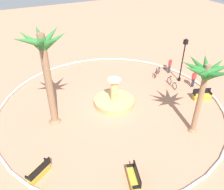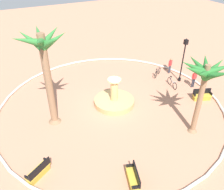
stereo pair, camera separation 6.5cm
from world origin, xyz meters
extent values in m
plane|color=tan|center=(0.00, 0.00, 0.00)|extent=(80.00, 80.00, 0.00)
torus|color=silver|center=(0.00, 0.00, 0.10)|extent=(18.75, 18.75, 0.20)
cylinder|color=tan|center=(0.08, -0.33, 0.23)|extent=(3.43, 3.43, 0.45)
cylinder|color=teal|center=(0.08, -0.33, 0.19)|extent=(3.02, 3.02, 0.34)
cylinder|color=tan|center=(0.08, -0.33, 1.37)|extent=(0.62, 0.62, 1.85)
cylinder|color=#E0B370|center=(0.08, -0.33, 2.36)|extent=(1.10, 1.10, 0.12)
cylinder|color=#8E6B4C|center=(0.00, 4.86, 3.50)|extent=(0.51, 0.51, 7.00)
cone|color=#8E6B4C|center=(0.00, 4.86, 0.25)|extent=(0.97, 0.97, 0.50)
cone|color=#337F38|center=(0.87, 4.81, 6.71)|extent=(1.94, 0.66, 1.11)
cone|color=#337F38|center=(0.54, 5.43, 6.52)|extent=(1.67, 1.74, 1.43)
cone|color=#337F38|center=(-0.10, 5.72, 6.69)|extent=(0.78, 1.96, 1.15)
cone|color=#337F38|center=(-0.83, 5.13, 6.73)|extent=(1.99, 1.11, 1.08)
cone|color=#337F38|center=(-0.72, 4.46, 6.61)|extent=(1.93, 1.40, 1.28)
cone|color=#337F38|center=(-0.24, 4.12, 6.52)|extent=(1.11, 1.94, 1.43)
cone|color=#337F38|center=(0.46, 4.18, 6.60)|extent=(1.52, 1.88, 1.29)
cylinder|color=#8E6B4C|center=(-5.61, -3.92, 2.69)|extent=(0.36, 0.36, 5.38)
cone|color=#8E6B4C|center=(-5.61, -3.92, 0.25)|extent=(0.69, 0.69, 0.50)
cone|color=#28702D|center=(-4.82, -3.88, 5.09)|extent=(1.79, 0.63, 1.11)
cone|color=#28702D|center=(-5.06, -3.34, 5.11)|extent=(1.63, 1.66, 1.08)
cone|color=#28702D|center=(-5.40, -3.17, 5.05)|extent=(1.01, 1.85, 1.17)
cone|color=#28702D|center=(-5.95, -3.22, 5.05)|extent=(1.28, 1.83, 1.17)
cone|color=#28702D|center=(-6.27, -3.62, 4.96)|extent=(1.81, 1.22, 1.32)
cone|color=#28702D|center=(-6.32, -4.15, 5.00)|extent=(1.84, 1.08, 1.26)
cone|color=#28702D|center=(-5.93, -4.64, 5.12)|extent=(1.24, 1.84, 1.05)
cone|color=#28702D|center=(-5.51, -4.67, 5.02)|extent=(0.78, 1.81, 1.24)
cone|color=#28702D|center=(-4.98, -4.41, 5.12)|extent=(1.74, 1.53, 1.06)
cube|color=gold|center=(-7.49, 2.31, 0.45)|extent=(1.68, 0.95, 0.12)
cube|color=black|center=(-7.56, 2.11, 0.75)|extent=(1.55, 0.55, 0.50)
cube|color=gold|center=(-7.49, 2.31, 0.20)|extent=(1.54, 0.87, 0.39)
cube|color=black|center=(-8.21, 2.53, 0.59)|extent=(0.21, 0.45, 0.24)
cube|color=black|center=(-6.78, 2.09, 0.59)|extent=(0.21, 0.45, 0.24)
cube|color=gold|center=(-4.59, 7.05, 0.45)|extent=(1.29, 1.61, 0.12)
cube|color=black|center=(-4.76, 6.94, 0.75)|extent=(0.94, 1.38, 0.50)
cube|color=gold|center=(-4.59, 7.05, 0.20)|extent=(1.19, 1.48, 0.39)
cube|color=black|center=(-5.00, 7.68, 0.59)|extent=(0.42, 0.31, 0.24)
cube|color=black|center=(-4.18, 6.42, 0.59)|extent=(0.42, 0.31, 0.24)
cube|color=gold|center=(-2.77, -7.55, 0.45)|extent=(1.02, 1.67, 0.12)
cube|color=black|center=(-2.58, -7.62, 0.75)|extent=(0.63, 1.53, 0.50)
cube|color=gold|center=(-2.77, -7.55, 0.20)|extent=(0.94, 1.54, 0.39)
cube|color=black|center=(-3.03, -8.25, 0.59)|extent=(0.45, 0.23, 0.24)
cube|color=black|center=(-2.52, -6.84, 0.59)|extent=(0.45, 0.23, 0.24)
cylinder|color=black|center=(0.76, -8.02, 1.92)|extent=(0.12, 0.12, 3.84)
cylinder|color=black|center=(0.76, -8.02, 0.15)|extent=(0.28, 0.28, 0.30)
cube|color=black|center=(0.76, -8.02, 4.06)|extent=(0.32, 0.32, 0.44)
sphere|color=#F2EDCC|center=(0.76, -8.02, 4.06)|extent=(0.22, 0.22, 0.22)
cone|color=black|center=(0.76, -8.02, 4.34)|extent=(0.20, 0.20, 0.18)
torus|color=black|center=(-0.31, -6.53, 0.36)|extent=(0.72, 0.17, 0.72)
torus|color=black|center=(0.68, -6.68, 0.36)|extent=(0.72, 0.17, 0.72)
cylinder|color=#99999E|center=(0.19, -6.61, 0.59)|extent=(0.95, 0.20, 0.05)
cylinder|color=#99999E|center=(0.53, -6.66, 0.74)|extent=(0.04, 0.04, 0.30)
cube|color=black|center=(0.53, -6.66, 0.91)|extent=(0.21, 0.13, 0.06)
cylinder|color=#99999E|center=(-0.26, -6.54, 0.73)|extent=(0.10, 0.44, 0.03)
torus|color=black|center=(2.91, -7.06, 0.36)|extent=(0.46, 0.62, 0.72)
torus|color=black|center=(2.34, -6.24, 0.36)|extent=(0.46, 0.62, 0.72)
cylinder|color=black|center=(2.63, -6.65, 0.59)|extent=(0.58, 0.81, 0.05)
cylinder|color=black|center=(2.43, -6.36, 0.74)|extent=(0.04, 0.04, 0.30)
cube|color=black|center=(2.43, -6.36, 0.91)|extent=(0.20, 0.22, 0.06)
cylinder|color=black|center=(2.88, -7.02, 0.73)|extent=(0.38, 0.28, 0.03)
cylinder|color=#33333D|center=(2.62, -8.25, 0.44)|extent=(0.14, 0.14, 0.87)
cylinder|color=#33333D|center=(2.56, -8.08, 0.44)|extent=(0.14, 0.14, 0.87)
cube|color=red|center=(2.59, -8.16, 1.15)|extent=(0.29, 0.38, 0.56)
sphere|color=#9E7051|center=(2.59, -8.16, 1.55)|extent=(0.22, 0.22, 0.22)
cylinder|color=red|center=(2.66, -8.37, 1.15)|extent=(0.09, 0.09, 0.53)
cylinder|color=red|center=(2.52, -7.95, 1.15)|extent=(0.09, 0.09, 0.53)
cylinder|color=#33333D|center=(-0.77, -8.43, 0.46)|extent=(0.14, 0.14, 0.91)
cylinder|color=#33333D|center=(-0.75, -8.25, 0.46)|extent=(0.14, 0.14, 0.91)
cube|color=red|center=(-0.76, -8.34, 1.19)|extent=(0.23, 0.36, 0.56)
sphere|color=#9E7051|center=(-0.76, -8.34, 1.59)|extent=(0.22, 0.22, 0.22)
cylinder|color=red|center=(-0.78, -8.55, 1.19)|extent=(0.09, 0.09, 0.53)
cylinder|color=red|center=(-0.74, -8.12, 1.19)|extent=(0.09, 0.09, 0.53)
camera|label=1|loc=(-14.72, 7.28, 11.73)|focal=37.84mm
camera|label=2|loc=(-14.75, 7.23, 11.73)|focal=37.84mm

